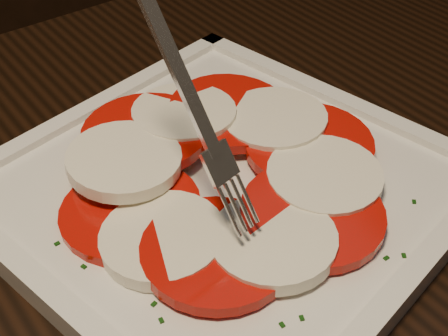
% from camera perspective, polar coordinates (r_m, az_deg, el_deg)
% --- Properties ---
extents(chair, '(0.50, 0.50, 0.93)m').
position_cam_1_polar(chair, '(1.11, -18.80, 10.04)').
color(chair, black).
rests_on(chair, ground).
extents(plate, '(0.37, 0.37, 0.01)m').
position_cam_1_polar(plate, '(0.45, 0.00, -2.20)').
color(plate, white).
rests_on(plate, table).
extents(caprese_salad, '(0.24, 0.24, 0.03)m').
position_cam_1_polar(caprese_salad, '(0.43, -0.00, -0.39)').
color(caprese_salad, '#C40804').
rests_on(caprese_salad, plate).
extents(fork, '(0.07, 0.11, 0.16)m').
position_cam_1_polar(fork, '(0.36, -4.89, 7.88)').
color(fork, white).
rests_on(fork, caprese_salad).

